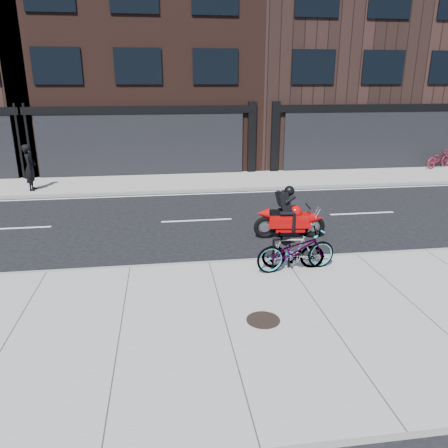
{
  "coord_description": "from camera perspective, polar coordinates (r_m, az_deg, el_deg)",
  "views": [
    {
      "loc": [
        -1.07,
        -12.26,
        4.58
      ],
      "look_at": [
        0.49,
        -1.21,
        0.9
      ],
      "focal_mm": 35.0,
      "sensor_mm": 36.0,
      "label": 1
    }
  ],
  "objects": [
    {
      "name": "motorcycle",
      "position": [
        13.34,
        8.99,
        0.94
      ],
      "size": [
        2.19,
        0.66,
        1.63
      ],
      "rotation": [
        0.0,
        0.0,
        -0.1
      ],
      "color": "black",
      "rests_on": "ground"
    },
    {
      "name": "building_center",
      "position": [
        26.91,
        -10.92,
        23.65
      ],
      "size": [
        12.0,
        10.0,
        14.5
      ],
      "primitive_type": "cube",
      "color": "black",
      "rests_on": "ground"
    },
    {
      "name": "sidewalk_far",
      "position": [
        20.54,
        -4.89,
        5.49
      ],
      "size": [
        60.0,
        3.5,
        0.13
      ],
      "primitive_type": "cube",
      "color": "gray",
      "rests_on": "ground"
    },
    {
      "name": "bike_rack",
      "position": [
        10.81,
        7.5,
        -3.49
      ],
      "size": [
        0.48,
        0.12,
        0.81
      ],
      "rotation": [
        0.0,
        0.0,
        0.14
      ],
      "color": "black",
      "rests_on": "sidewalk_near"
    },
    {
      "name": "bicycle_rear",
      "position": [
        10.9,
        9.01,
        -3.45
      ],
      "size": [
        1.59,
        0.65,
        0.93
      ],
      "primitive_type": "imported",
      "rotation": [
        0.0,
        0.0,
        4.57
      ],
      "color": "gray",
      "rests_on": "sidewalk_near"
    },
    {
      "name": "pedestrian",
      "position": [
        20.2,
        -24.0,
        6.76
      ],
      "size": [
        0.53,
        0.75,
        1.94
      ],
      "primitive_type": "imported",
      "rotation": [
        0.0,
        0.0,
        1.67
      ],
      "color": "black",
      "rests_on": "sidewalk_far"
    },
    {
      "name": "bicycle_front",
      "position": [
        10.79,
        9.39,
        -3.32
      ],
      "size": [
        2.09,
        0.95,
        1.06
      ],
      "primitive_type": "imported",
      "rotation": [
        0.0,
        0.0,
        1.69
      ],
      "color": "gray",
      "rests_on": "sidewalk_near"
    },
    {
      "name": "ground",
      "position": [
        13.13,
        -2.88,
        -2.19
      ],
      "size": [
        120.0,
        120.0,
        0.0
      ],
      "primitive_type": "plane",
      "color": "black",
      "rests_on": "ground"
    },
    {
      "name": "bicycle_far",
      "position": [
        26.06,
        26.23,
        7.65
      ],
      "size": [
        1.96,
        1.36,
        0.98
      ],
      "primitive_type": "imported",
      "rotation": [
        0.0,
        0.0,
        2.0
      ],
      "color": "maroon",
      "rests_on": "sidewalk_far"
    },
    {
      "name": "sidewalk_near",
      "position": [
        8.62,
        0.29,
        -13.36
      ],
      "size": [
        60.0,
        6.0,
        0.13
      ],
      "primitive_type": "cube",
      "color": "gray",
      "rests_on": "ground"
    },
    {
      "name": "manhole_cover",
      "position": [
        8.75,
        5.14,
        -12.37
      ],
      "size": [
        0.79,
        0.79,
        0.02
      ],
      "primitive_type": "cylinder",
      "rotation": [
        0.0,
        0.0,
        0.22
      ],
      "color": "black",
      "rests_on": "sidewalk_near"
    },
    {
      "name": "building_mideast",
      "position": [
        29.01,
        15.44,
        20.95
      ],
      "size": [
        12.0,
        10.0,
        12.5
      ],
      "primitive_type": "cube",
      "color": "black",
      "rests_on": "ground"
    }
  ]
}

